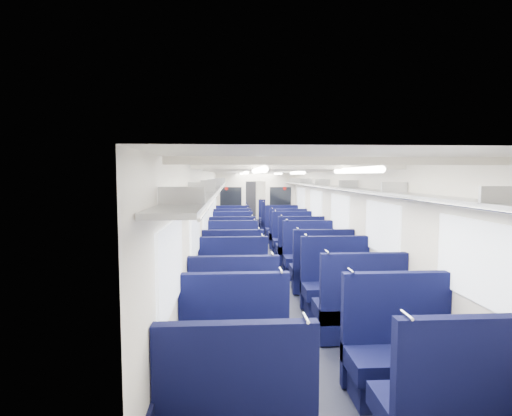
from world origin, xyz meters
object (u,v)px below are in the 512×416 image
(seat_2, at_px, (235,359))
(seat_18, at_px, (232,231))
(seat_8, at_px, (233,273))
(seat_15, at_px, (293,242))
(seat_7, at_px, (337,289))
(seat_14, at_px, (233,242))
(end_door, at_px, (248,200))
(seat_13, at_px, (300,249))
(seat_1, at_px, (455,416))
(seat_9, at_px, (321,272))
(seat_4, at_px, (234,317))
(bulkhead, at_px, (256,203))
(seat_20, at_px, (232,223))
(seat_10, at_px, (233,259))
(seat_3, at_px, (401,358))
(seat_5, at_px, (359,312))
(seat_12, at_px, (233,250))
(seat_16, at_px, (232,235))
(seat_23, at_px, (272,220))
(seat_22, at_px, (232,220))
(seat_21, at_px, (275,223))
(seat_17, at_px, (287,236))
(seat_6, at_px, (233,290))
(seat_11, at_px, (309,259))
(seat_19, at_px, (282,230))

(seat_2, relative_size, seat_18, 1.00)
(seat_8, xyz_separation_m, seat_15, (1.66, 3.37, 0.00))
(seat_7, xyz_separation_m, seat_14, (-1.66, 4.58, 0.00))
(end_door, distance_m, seat_13, 10.34)
(seat_1, bearing_deg, seat_15, 90.00)
(end_door, xyz_separation_m, seat_2, (-0.83, -16.07, -0.62))
(seat_9, bearing_deg, seat_14, 115.51)
(seat_4, distance_m, seat_7, 2.04)
(bulkhead, distance_m, seat_20, 1.60)
(seat_10, height_order, seat_13, same)
(seat_4, distance_m, seat_15, 5.96)
(bulkhead, height_order, seat_4, bulkhead)
(seat_8, height_order, seat_14, same)
(seat_3, height_order, seat_5, same)
(seat_12, distance_m, seat_16, 2.32)
(seat_7, bearing_deg, seat_3, -90.00)
(seat_20, bearing_deg, seat_23, 33.47)
(seat_22, distance_m, seat_23, 1.67)
(seat_14, bearing_deg, seat_21, 68.70)
(seat_12, xyz_separation_m, seat_17, (1.66, 2.16, 0.00))
(seat_12, bearing_deg, seat_6, -90.00)
(seat_14, bearing_deg, seat_2, -90.00)
(seat_7, relative_size, seat_11, 1.00)
(seat_1, height_order, seat_14, same)
(seat_8, height_order, seat_10, same)
(seat_4, distance_m, seat_11, 3.82)
(end_door, relative_size, seat_19, 1.60)
(seat_7, height_order, seat_11, same)
(seat_4, xyz_separation_m, seat_9, (1.66, 2.30, 0.00))
(end_door, distance_m, seat_21, 4.99)
(seat_5, relative_size, seat_6, 1.00)
(bulkhead, height_order, seat_1, bulkhead)
(end_door, distance_m, seat_3, 16.18)
(seat_1, height_order, seat_13, same)
(seat_13, distance_m, seat_14, 2.02)
(seat_8, bearing_deg, seat_1, -69.97)
(seat_7, height_order, seat_8, same)
(seat_16, distance_m, seat_20, 3.05)
(end_door, distance_m, seat_8, 12.60)
(seat_19, bearing_deg, seat_17, -90.00)
(seat_12, bearing_deg, seat_16, 90.00)
(seat_9, distance_m, seat_20, 7.92)
(seat_1, height_order, seat_10, same)
(seat_2, relative_size, seat_17, 1.00)
(seat_3, bearing_deg, seat_16, 101.42)
(seat_15, bearing_deg, seat_14, 178.28)
(seat_7, xyz_separation_m, seat_23, (0.00, 9.95, 0.00))
(seat_6, distance_m, seat_20, 8.82)
(seat_7, distance_m, seat_19, 6.79)
(seat_12, height_order, seat_23, same)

